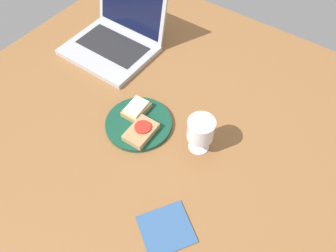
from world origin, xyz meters
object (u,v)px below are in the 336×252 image
at_px(plate, 139,123).
at_px(sandwich_with_cheese, 136,109).
at_px(wine_glass, 201,131).
at_px(sandwich_with_tomato, 141,131).
at_px(napkin, 166,229).
at_px(laptop, 115,39).

bearing_deg(plate, sandwich_with_cheese, 136.61).
height_order(plate, wine_glass, wine_glass).
height_order(sandwich_with_cheese, wine_glass, wine_glass).
height_order(sandwich_with_cheese, sandwich_with_tomato, same).
xyz_separation_m(wine_glass, napkin, (0.07, -0.27, -0.08)).
distance_m(sandwich_with_tomato, wine_glass, 0.19).
xyz_separation_m(plate, laptop, (-0.31, 0.25, 0.03)).
relative_size(sandwich_with_tomato, laptop, 0.33).
distance_m(sandwich_with_cheese, laptop, 0.35).
distance_m(plate, napkin, 0.35).
xyz_separation_m(plate, napkin, (0.27, -0.23, -0.01)).
xyz_separation_m(plate, sandwich_with_cheese, (-0.03, 0.03, 0.02)).
height_order(plate, sandwich_with_cheese, sandwich_with_cheese).
bearing_deg(napkin, sandwich_with_tomato, 140.58).
bearing_deg(napkin, sandwich_with_cheese, 139.85).
bearing_deg(plate, laptop, 141.72).
bearing_deg(laptop, sandwich_with_cheese, -37.63).
distance_m(sandwich_with_cheese, wine_glass, 0.24).
height_order(sandwich_with_cheese, napkin, sandwich_with_cheese).
distance_m(plate, sandwich_with_cheese, 0.05).
bearing_deg(sandwich_with_tomato, plate, 138.02).
xyz_separation_m(sandwich_with_cheese, laptop, (-0.28, 0.22, 0.01)).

